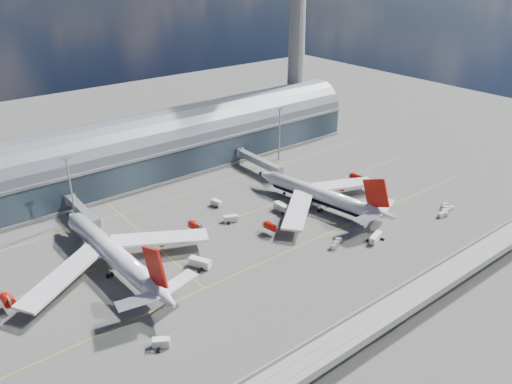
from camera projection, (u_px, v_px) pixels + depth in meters
ground at (272, 238)px, 176.04m from camera, size 500.00×500.00×0.00m
taxi_lines at (236, 214)px, 191.71m from camera, size 200.00×80.12×0.01m
terminal at (163, 147)px, 226.42m from camera, size 200.00×30.00×28.00m
control_tower at (297, 36)px, 259.84m from camera, size 19.00×19.00×103.00m
guideway at (403, 303)px, 134.75m from camera, size 220.00×8.50×7.20m
floodlight_mast_left at (71, 188)px, 181.31m from camera, size 3.00×0.70×25.70m
floodlight_mast_right at (280, 133)px, 236.96m from camera, size 3.00×0.70×25.70m
airliner_left at (114, 254)px, 155.10m from camera, size 66.60×69.96×21.32m
airliner_right at (321, 195)px, 194.79m from camera, size 60.39×63.19×20.13m
jet_bridge_left at (80, 209)px, 184.51m from camera, size 4.40×28.00×7.25m
jet_bridge_right at (256, 160)px, 228.41m from camera, size 4.40×32.00×7.25m
service_truck_0 at (200, 263)px, 159.00m from camera, size 5.43×7.55×3.01m
service_truck_1 at (161, 343)px, 126.76m from camera, size 4.80×4.10×2.56m
service_truck_2 at (376, 238)px, 173.42m from camera, size 7.55×4.20×2.63m
service_truck_3 at (281, 208)px, 193.31m from camera, size 2.94×6.66×3.17m
service_truck_4 at (216, 203)px, 197.48m from camera, size 2.89×4.79×2.60m
service_truck_5 at (231, 219)px, 185.99m from camera, size 5.62×4.03×2.54m
cargo_train_0 at (336, 244)px, 170.81m from camera, size 7.19×4.27×1.61m
cargo_train_1 at (446, 212)px, 191.74m from camera, size 10.57×2.84×1.74m
cargo_train_2 at (445, 210)px, 193.36m from camera, size 9.37×6.80×1.69m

